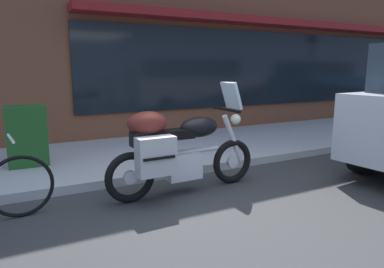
% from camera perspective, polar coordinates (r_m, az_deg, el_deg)
% --- Properties ---
extents(ground_plane, '(80.00, 80.00, 0.00)m').
position_cam_1_polar(ground_plane, '(4.08, 2.38, -11.58)').
color(ground_plane, '#323232').
extents(storefront_building, '(21.16, 0.90, 6.78)m').
position_cam_1_polar(storefront_building, '(11.27, 22.98, 18.90)').
color(storefront_building, brown).
rests_on(storefront_building, ground_plane).
extents(touring_motorcycle, '(2.06, 0.70, 1.38)m').
position_cam_1_polar(touring_motorcycle, '(4.23, -2.52, -2.32)').
color(touring_motorcycle, black).
rests_on(touring_motorcycle, ground_plane).
extents(sandwich_board_sign, '(0.55, 0.41, 0.91)m').
position_cam_1_polar(sandwich_board_sign, '(5.54, -25.54, -0.43)').
color(sandwich_board_sign, '#1E511E').
rests_on(sandwich_board_sign, sidewalk_curb).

